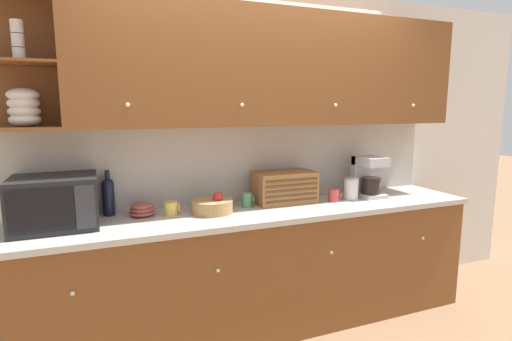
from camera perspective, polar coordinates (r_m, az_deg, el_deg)
name	(u,v)px	position (r m, az deg, el deg)	size (l,w,h in m)	color
ground_plane	(247,307)	(3.58, -1.36, -18.90)	(24.00, 24.00, 0.00)	#896647
wall_back	(245,155)	(3.21, -1.63, 2.27)	(5.81, 0.06, 2.60)	silver
counter_unit	(261,268)	(3.12, 0.65, -13.79)	(3.43, 0.64, 0.93)	brown
backsplash_panel	(246,163)	(3.19, -1.40, 1.09)	(3.41, 0.01, 0.61)	#B7B2A8
upper_cabinets	(274,70)	(3.07, 2.65, 14.22)	(3.41, 0.38, 0.83)	brown
microwave	(55,202)	(2.79, -26.79, -4.06)	(0.50, 0.41, 0.33)	black
wine_bottle	(108,195)	(2.96, -20.34, -3.29)	(0.08, 0.08, 0.32)	black
bowl_stack_on_counter	(142,209)	(2.89, -15.96, -5.37)	(0.18, 0.18, 0.09)	#9E473D
mug_blue_second	(171,209)	(2.86, -12.00, -5.33)	(0.11, 0.09, 0.10)	gold
fruit_basket	(212,206)	(2.88, -6.25, -5.01)	(0.30, 0.30, 0.15)	#A87F4C
mug_patterned_third	(247,200)	(3.02, -1.31, -4.22)	(0.09, 0.08, 0.11)	#4C845B
bread_box	(284,187)	(3.16, 4.05, -2.37)	(0.48, 0.27, 0.24)	#996033
mug	(334,195)	(3.26, 11.06, -3.48)	(0.10, 0.08, 0.10)	#B73D38
storage_canister	(351,189)	(3.35, 13.43, -2.53)	(0.12, 0.12, 0.18)	silver
coffee_maker	(368,176)	(3.50, 15.70, -0.75)	(0.21, 0.25, 0.34)	#B7B7BC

